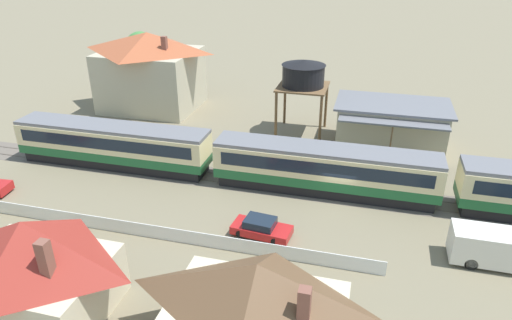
# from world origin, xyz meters

# --- Properties ---
(ground_plane) EXTENTS (600.00, 600.00, 0.00)m
(ground_plane) POSITION_xyz_m (0.00, 0.00, 0.00)
(ground_plane) COLOR #7A7056
(passenger_train) EXTENTS (55.95, 3.14, 3.91)m
(passenger_train) POSITION_xyz_m (-1.05, 1.07, 2.17)
(passenger_train) COLOR #1E6033
(passenger_train) RESTS_ON ground_plane
(railway_track) EXTENTS (135.06, 3.60, 0.04)m
(railway_track) POSITION_xyz_m (-1.40, 1.07, 0.01)
(railway_track) COLOR #665B51
(railway_track) RESTS_ON ground_plane
(station_building) EXTENTS (10.81, 7.76, 4.49)m
(station_building) POSITION_xyz_m (3.82, 11.73, 2.28)
(station_building) COLOR #BCB293
(station_building) RESTS_ON ground_plane
(station_house_terracotta_roof) EXTENTS (11.56, 9.61, 9.03)m
(station_house_terracotta_roof) POSITION_xyz_m (-24.07, 16.63, 4.65)
(station_house_terracotta_roof) COLOR #BCB293
(station_house_terracotta_roof) RESTS_ON ground_plane
(water_tower) EXTENTS (5.03, 5.03, 7.79)m
(water_tower) POSITION_xyz_m (-5.20, 13.16, 6.26)
(water_tower) COLOR brown
(water_tower) RESTS_ON ground_plane
(cottage_red_roof) EXTENTS (8.32, 6.31, 5.80)m
(cottage_red_roof) POSITION_xyz_m (-14.75, -16.16, 3.02)
(cottage_red_roof) COLOR beige
(cottage_red_roof) RESTS_ON ground_plane
(cottage_brown_roof) EXTENTS (9.27, 5.79, 5.14)m
(cottage_brown_roof) POSITION_xyz_m (-2.55, -15.56, 2.67)
(cottage_brown_roof) COLOR beige
(cottage_brown_roof) RESTS_ON ground_plane
(picket_fence_front) EXTENTS (34.04, 0.06, 1.05)m
(picket_fence_front) POSITION_xyz_m (-13.28, -8.43, 0.53)
(picket_fence_front) COLOR white
(picket_fence_front) RESTS_ON ground_plane
(parked_car_red_2) EXTENTS (4.28, 2.21, 1.30)m
(parked_car_red_2) POSITION_xyz_m (-4.69, -6.20, 0.61)
(parked_car_red_2) COLOR red
(parked_car_red_2) RESTS_ON ground_plane
(delivery_truck_blue) EXTENTS (6.37, 2.17, 2.32)m
(delivery_truck_blue) POSITION_xyz_m (10.62, -5.43, 1.20)
(delivery_truck_blue) COLOR #2D519E
(delivery_truck_blue) RESTS_ON ground_plane
(yard_tree_2) EXTENTS (3.98, 3.98, 7.53)m
(yard_tree_2) POSITION_xyz_m (-29.31, 24.41, 5.53)
(yard_tree_2) COLOR #4C3823
(yard_tree_2) RESTS_ON ground_plane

